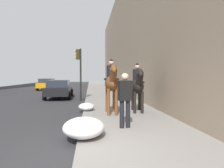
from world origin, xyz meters
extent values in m
cube|color=gray|center=(0.00, -1.76, 0.06)|extent=(120.00, 3.52, 0.12)
ellipsoid|color=brown|center=(4.25, -1.23, 1.41)|extent=(1.51, 0.58, 0.66)
cylinder|color=brown|center=(3.79, -1.39, 0.67)|extent=(0.13, 0.13, 1.10)
cylinder|color=brown|center=(3.80, -1.07, 0.67)|extent=(0.13, 0.13, 1.10)
cylinder|color=brown|center=(4.69, -1.40, 0.67)|extent=(0.13, 0.13, 1.10)
cylinder|color=brown|center=(4.70, -1.08, 0.67)|extent=(0.13, 0.13, 1.10)
cylinder|color=brown|center=(3.47, -1.22, 1.76)|extent=(0.64, 0.29, 0.68)
ellipsoid|color=brown|center=(3.26, -1.22, 2.01)|extent=(0.63, 0.23, 0.49)
cylinder|color=black|center=(4.96, -1.24, 1.32)|extent=(0.28, 0.10, 0.55)
cube|color=black|center=(4.30, -1.23, 1.60)|extent=(0.45, 0.61, 0.08)
cube|color=black|center=(4.30, -1.23, 1.91)|extent=(0.28, 0.38, 0.55)
sphere|color=#D8AD8C|center=(4.30, -1.23, 2.31)|extent=(0.22, 0.22, 0.22)
cone|color=black|center=(4.30, -1.23, 2.43)|extent=(0.20, 0.20, 0.10)
ellipsoid|color=black|center=(4.60, -2.45, 1.27)|extent=(1.55, 0.72, 0.66)
cylinder|color=black|center=(4.14, -2.56, 0.60)|extent=(0.13, 0.13, 0.95)
cylinder|color=black|center=(4.17, -2.24, 0.60)|extent=(0.13, 0.13, 0.95)
cylinder|color=black|center=(5.03, -2.66, 0.60)|extent=(0.13, 0.13, 0.95)
cylinder|color=black|center=(5.07, -2.34, 0.60)|extent=(0.13, 0.13, 0.95)
cylinder|color=black|center=(3.84, -2.37, 1.62)|extent=(0.66, 0.35, 0.68)
ellipsoid|color=black|center=(3.63, -2.34, 1.87)|extent=(0.65, 0.29, 0.49)
cylinder|color=black|center=(5.31, -2.53, 1.17)|extent=(0.29, 0.13, 0.55)
cube|color=black|center=(4.65, -2.45, 1.45)|extent=(0.50, 0.64, 0.08)
cube|color=black|center=(4.65, -2.45, 1.77)|extent=(0.32, 0.41, 0.55)
sphere|color=#D8AD8C|center=(4.65, -2.45, 2.16)|extent=(0.22, 0.22, 0.22)
cone|color=black|center=(4.65, -2.45, 2.28)|extent=(0.22, 0.22, 0.10)
cylinder|color=black|center=(1.79, -1.30, 0.54)|extent=(0.14, 0.14, 0.85)
cylinder|color=black|center=(1.82, -1.49, 0.54)|extent=(0.14, 0.14, 0.85)
cube|color=black|center=(1.80, -1.40, 1.28)|extent=(0.32, 0.43, 0.62)
sphere|color=#D8AD8C|center=(1.80, -1.40, 1.71)|extent=(0.22, 0.22, 0.22)
cube|color=black|center=(11.87, 2.08, 0.62)|extent=(4.45, 1.84, 0.60)
cube|color=#262D38|center=(11.61, 2.07, 1.18)|extent=(2.50, 1.59, 0.52)
cylinder|color=black|center=(13.22, 2.98, 0.32)|extent=(0.65, 0.24, 0.64)
cylinder|color=black|center=(13.26, 1.25, 0.32)|extent=(0.65, 0.24, 0.64)
cylinder|color=black|center=(10.48, 2.91, 0.32)|extent=(0.65, 0.24, 0.64)
cylinder|color=black|center=(10.53, 1.18, 0.32)|extent=(0.65, 0.24, 0.64)
cube|color=orange|center=(22.12, 5.10, 0.62)|extent=(4.16, 1.79, 0.60)
cube|color=#262D38|center=(21.87, 5.10, 1.18)|extent=(2.17, 1.58, 0.52)
cylinder|color=black|center=(23.41, 6.00, 0.32)|extent=(0.64, 0.22, 0.64)
cylinder|color=black|center=(23.41, 4.21, 0.32)|extent=(0.64, 0.22, 0.64)
cylinder|color=black|center=(20.83, 6.00, 0.32)|extent=(0.64, 0.22, 0.64)
cylinder|color=black|center=(20.83, 4.21, 0.32)|extent=(0.64, 0.22, 0.64)
cylinder|color=black|center=(9.87, 0.32, 1.82)|extent=(0.12, 0.12, 3.63)
cube|color=#2D280C|center=(9.87, 0.50, 3.23)|extent=(0.20, 0.24, 0.70)
sphere|color=red|center=(9.87, 0.63, 3.45)|extent=(0.14, 0.14, 0.14)
sphere|color=orange|center=(9.87, 0.63, 3.23)|extent=(0.14, 0.14, 0.14)
sphere|color=green|center=(9.87, 0.63, 3.01)|extent=(0.14, 0.14, 0.14)
ellipsoid|color=white|center=(1.01, -0.15, 0.37)|extent=(1.43, 1.10, 0.49)
ellipsoid|color=white|center=(5.23, -0.15, 0.29)|extent=(0.97, 0.75, 0.34)
camera|label=1|loc=(-4.37, -0.32, 1.72)|focal=32.50mm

